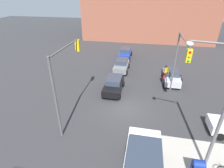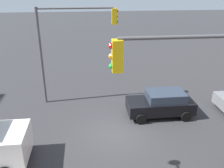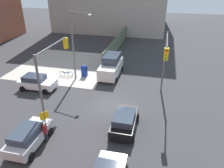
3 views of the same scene
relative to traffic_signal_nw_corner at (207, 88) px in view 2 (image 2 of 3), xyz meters
The scene contains 4 objects.
ground_plane 6.89m from the traffic_signal_nw_corner, 61.99° to the right, with size 120.00×120.00×0.00m, color #333335.
traffic_signal_nw_corner is the anchor object (origin of this frame).
traffic_signal_se_corner 10.26m from the traffic_signal_nw_corner, 61.32° to the right, with size 5.20×0.36×6.50m.
sedan_black 7.36m from the traffic_signal_nw_corner, 95.61° to the right, with size 4.11×2.02×1.62m.
Camera 2 is at (1.64, 11.76, 7.98)m, focal length 40.00 mm.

